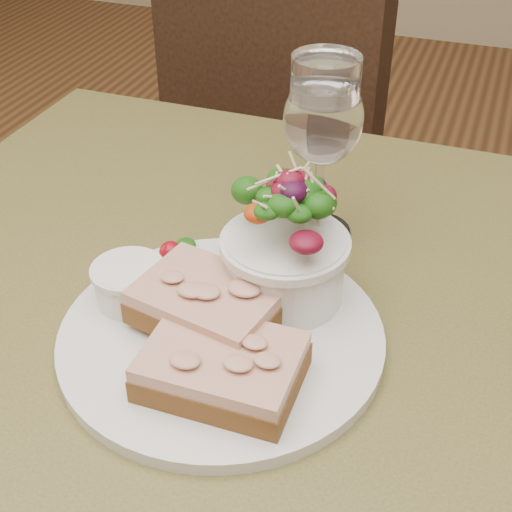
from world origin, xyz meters
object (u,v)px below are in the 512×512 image
(cafe_table, at_px, (232,397))
(sandwich_back, at_px, (208,303))
(ramekin, at_px, (129,282))
(chair_far, at_px, (308,252))
(wine_glass, at_px, (323,124))
(dinner_plate, at_px, (221,336))
(sandwich_front, at_px, (222,367))
(salad_bowl, at_px, (285,240))

(cafe_table, height_order, sandwich_back, sandwich_back)
(ramekin, bearing_deg, sandwich_back, -5.21)
(chair_far, distance_m, wine_glass, 0.84)
(cafe_table, height_order, dinner_plate, dinner_plate)
(cafe_table, bearing_deg, dinner_plate, -81.84)
(cafe_table, height_order, chair_far, chair_far)
(sandwich_front, bearing_deg, sandwich_back, 121.10)
(sandwich_front, relative_size, wine_glass, 0.68)
(ramekin, bearing_deg, dinner_plate, -6.96)
(ramekin, distance_m, wine_glass, 0.23)
(chair_far, relative_size, wine_glass, 5.14)
(ramekin, distance_m, salad_bowl, 0.14)
(cafe_table, relative_size, wine_glass, 4.57)
(wine_glass, bearing_deg, sandwich_back, -103.31)
(sandwich_back, height_order, ramekin, sandwich_back)
(cafe_table, xyz_separation_m, dinner_plate, (0.00, -0.03, 0.11))
(sandwich_back, relative_size, ramekin, 2.17)
(ramekin, xyz_separation_m, salad_bowl, (0.13, 0.05, 0.04))
(cafe_table, relative_size, sandwich_front, 6.72)
(cafe_table, relative_size, salad_bowl, 6.30)
(sandwich_front, distance_m, ramekin, 0.13)
(dinner_plate, relative_size, ramekin, 4.56)
(cafe_table, xyz_separation_m, chair_far, (-0.12, 0.74, -0.36))
(dinner_plate, bearing_deg, ramekin, 173.04)
(sandwich_front, bearing_deg, salad_bowl, 84.11)
(dinner_plate, xyz_separation_m, sandwich_back, (-0.01, 0.00, 0.03))
(sandwich_back, xyz_separation_m, ramekin, (-0.08, 0.01, -0.00))
(cafe_table, distance_m, chair_far, 0.83)
(ramekin, bearing_deg, wine_glass, 55.23)
(chair_far, bearing_deg, cafe_table, 115.96)
(sandwich_front, xyz_separation_m, salad_bowl, (0.01, 0.12, 0.04))
(dinner_plate, bearing_deg, sandwich_back, 162.34)
(sandwich_back, distance_m, ramekin, 0.08)
(ramekin, bearing_deg, chair_far, 92.88)
(wine_glass, bearing_deg, cafe_table, -102.64)
(cafe_table, xyz_separation_m, salad_bowl, (0.04, 0.03, 0.17))
(chair_far, xyz_separation_m, salad_bowl, (0.16, -0.70, 0.53))
(salad_bowl, bearing_deg, ramekin, -157.15)
(dinner_plate, height_order, salad_bowl, salad_bowl)
(dinner_plate, distance_m, sandwich_front, 0.06)
(salad_bowl, height_order, wine_glass, wine_glass)
(chair_far, distance_m, sandwich_back, 0.92)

